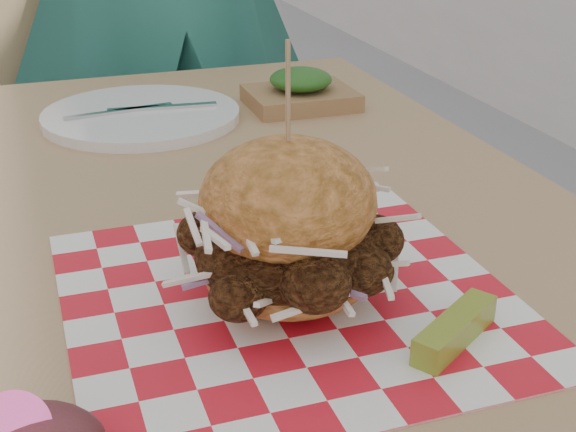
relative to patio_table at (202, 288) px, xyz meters
name	(u,v)px	position (x,y,z in m)	size (l,w,h in m)	color
patio_table	(202,288)	(0.00, 0.00, 0.00)	(0.80, 1.20, 0.75)	tan
patio_chair	(96,134)	(-0.02, 0.91, -0.12)	(0.49, 0.50, 0.95)	tan
paper_liner	(288,297)	(0.04, -0.17, 0.08)	(0.36, 0.36, 0.00)	red
sandwich	(288,232)	(0.04, -0.17, 0.14)	(0.19, 0.19, 0.21)	orange
pickle_spear	(455,330)	(0.13, -0.28, 0.09)	(0.10, 0.02, 0.02)	#8EA02E
place_setting	(141,116)	(0.00, 0.35, 0.09)	(0.27, 0.27, 0.02)	white
kraft_tray	(301,91)	(0.23, 0.34, 0.10)	(0.15, 0.12, 0.06)	olive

